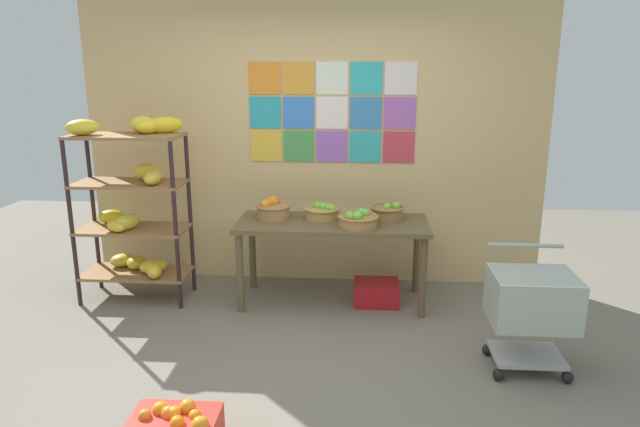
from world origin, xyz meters
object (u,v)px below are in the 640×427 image
object	(u,v)px
display_table	(332,231)
fruit_basket_back_left	(322,211)
banana_shelf_unit	(134,201)
produce_crate_under_table	(376,293)
fruit_basket_right	(388,211)
fruit_basket_left	(358,219)
shopping_cart	(532,303)
fruit_basket_centre	(273,210)

from	to	relation	value
display_table	fruit_basket_back_left	bearing A→B (deg)	132.73
banana_shelf_unit	produce_crate_under_table	bearing A→B (deg)	0.17
banana_shelf_unit	produce_crate_under_table	xyz separation A→B (m)	(2.10, 0.01, -0.79)
banana_shelf_unit	display_table	distance (m)	1.73
fruit_basket_right	fruit_basket_back_left	bearing A→B (deg)	-178.52
banana_shelf_unit	fruit_basket_left	world-z (taller)	banana_shelf_unit
fruit_basket_back_left	shopping_cart	xyz separation A→B (m)	(1.48, -1.15, -0.31)
fruit_basket_left	shopping_cart	bearing A→B (deg)	-37.53
fruit_basket_centre	fruit_basket_right	bearing A→B (deg)	3.00
fruit_basket_right	shopping_cart	distance (m)	1.51
fruit_basket_left	shopping_cart	world-z (taller)	fruit_basket_left
fruit_basket_centre	shopping_cart	size ratio (longest dim) A/B	0.37
banana_shelf_unit	fruit_basket_centre	size ratio (longest dim) A/B	5.28
banana_shelf_unit	shopping_cart	size ratio (longest dim) A/B	1.96
fruit_basket_centre	shopping_cart	distance (m)	2.23
display_table	produce_crate_under_table	bearing A→B (deg)	-3.28
fruit_basket_right	shopping_cart	xyz separation A→B (m)	(0.91, -1.17, -0.31)
fruit_basket_left	shopping_cart	xyz separation A→B (m)	(1.17, -0.90, -0.31)
banana_shelf_unit	fruit_basket_centre	xyz separation A→B (m)	(1.19, 0.09, -0.08)
display_table	shopping_cart	xyz separation A→B (m)	(1.38, -1.05, -0.16)
banana_shelf_unit	fruit_basket_centre	distance (m)	1.20
fruit_basket_centre	fruit_basket_right	size ratio (longest dim) A/B	1.02
banana_shelf_unit	shopping_cart	bearing A→B (deg)	-18.28
fruit_basket_centre	fruit_basket_back_left	size ratio (longest dim) A/B	0.96
fruit_basket_back_left	banana_shelf_unit	bearing A→B (deg)	-175.41
fruit_basket_centre	fruit_basket_right	distance (m)	1.00
banana_shelf_unit	display_table	bearing A→B (deg)	0.96
fruit_basket_right	display_table	bearing A→B (deg)	-166.27
fruit_basket_left	produce_crate_under_table	size ratio (longest dim) A/B	0.87
fruit_basket_centre	fruit_basket_back_left	world-z (taller)	fruit_basket_centre
fruit_basket_centre	fruit_basket_left	world-z (taller)	fruit_basket_centre
fruit_basket_right	fruit_basket_back_left	size ratio (longest dim) A/B	0.93
fruit_basket_back_left	fruit_basket_left	bearing A→B (deg)	-39.69
display_table	fruit_basket_centre	size ratio (longest dim) A/B	5.36
banana_shelf_unit	fruit_basket_centre	bearing A→B (deg)	4.43
banana_shelf_unit	fruit_basket_left	bearing A→B (deg)	-3.78
fruit_basket_back_left	fruit_basket_left	world-z (taller)	fruit_basket_left
fruit_basket_right	fruit_basket_centre	bearing A→B (deg)	-177.00
fruit_basket_centre	fruit_basket_right	xyz separation A→B (m)	(1.00, 0.05, -0.01)
fruit_basket_right	fruit_basket_left	distance (m)	0.37
fruit_basket_right	fruit_basket_left	size ratio (longest dim) A/B	0.88
display_table	fruit_basket_right	xyz separation A→B (m)	(0.47, 0.12, 0.16)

